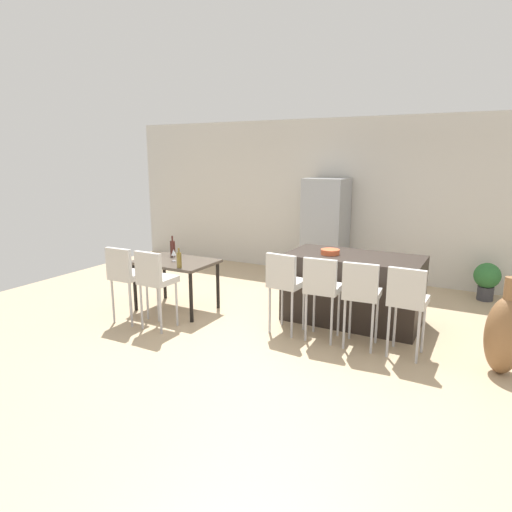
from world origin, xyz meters
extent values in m
plane|color=tan|center=(0.00, 0.00, 0.00)|extent=(10.00, 10.00, 0.00)
cube|color=beige|center=(0.00, 3.01, 1.45)|extent=(10.00, 0.12, 2.90)
cube|color=black|center=(0.56, 0.68, 0.46)|extent=(1.78, 0.93, 0.92)
cube|color=beige|center=(-0.07, -0.11, 0.65)|extent=(0.43, 0.43, 0.08)
cube|color=beige|center=(-0.08, -0.28, 0.87)|extent=(0.40, 0.09, 0.36)
cylinder|color=#B2B2B7|center=(-0.22, 0.06, 0.30)|extent=(0.03, 0.03, 0.61)
cylinder|color=#B2B2B7|center=(0.10, 0.04, 0.30)|extent=(0.03, 0.03, 0.61)
cylinder|color=#B2B2B7|center=(-0.24, -0.26, 0.30)|extent=(0.03, 0.03, 0.61)
cylinder|color=#B2B2B7|center=(0.08, -0.28, 0.30)|extent=(0.03, 0.03, 0.61)
cube|color=beige|center=(0.41, -0.11, 0.65)|extent=(0.42, 0.42, 0.08)
cube|color=beige|center=(0.42, -0.28, 0.87)|extent=(0.40, 0.08, 0.36)
cylinder|color=#B2B2B7|center=(0.24, 0.04, 0.30)|extent=(0.03, 0.03, 0.61)
cylinder|color=#B2B2B7|center=(0.56, 0.06, 0.30)|extent=(0.03, 0.03, 0.61)
cylinder|color=#B2B2B7|center=(0.26, -0.28, 0.30)|extent=(0.03, 0.03, 0.61)
cylinder|color=#B2B2B7|center=(0.58, -0.26, 0.30)|extent=(0.03, 0.03, 0.61)
cube|color=beige|center=(0.89, -0.11, 0.65)|extent=(0.43, 0.43, 0.08)
cube|color=beige|center=(0.90, -0.28, 0.87)|extent=(0.40, 0.09, 0.36)
cylinder|color=#B2B2B7|center=(0.72, 0.04, 0.30)|extent=(0.03, 0.03, 0.61)
cylinder|color=#B2B2B7|center=(1.04, 0.06, 0.30)|extent=(0.03, 0.03, 0.61)
cylinder|color=#B2B2B7|center=(0.74, -0.28, 0.30)|extent=(0.03, 0.03, 0.61)
cylinder|color=#B2B2B7|center=(1.06, -0.26, 0.30)|extent=(0.03, 0.03, 0.61)
cube|color=beige|center=(1.41, -0.11, 0.65)|extent=(0.41, 0.41, 0.08)
cube|color=beige|center=(1.41, -0.28, 0.87)|extent=(0.40, 0.07, 0.36)
cylinder|color=#B2B2B7|center=(1.25, 0.05, 0.30)|extent=(0.03, 0.03, 0.61)
cylinder|color=#B2B2B7|center=(1.57, 0.05, 0.30)|extent=(0.03, 0.03, 0.61)
cylinder|color=#B2B2B7|center=(1.25, -0.27, 0.30)|extent=(0.03, 0.03, 0.61)
cylinder|color=#B2B2B7|center=(1.57, -0.27, 0.30)|extent=(0.03, 0.03, 0.61)
cube|color=#4C4238|center=(-1.85, -0.10, 0.72)|extent=(1.13, 0.78, 0.04)
cylinder|color=black|center=(-2.36, 0.24, 0.35)|extent=(0.05, 0.05, 0.70)
cylinder|color=black|center=(-1.35, 0.24, 0.35)|extent=(0.05, 0.05, 0.70)
cylinder|color=black|center=(-2.36, -0.43, 0.35)|extent=(0.05, 0.05, 0.70)
cylinder|color=black|center=(-1.35, -0.43, 0.35)|extent=(0.05, 0.05, 0.70)
cube|color=beige|center=(-2.11, -0.79, 0.65)|extent=(0.41, 0.41, 0.08)
cube|color=beige|center=(-2.10, -0.96, 0.87)|extent=(0.40, 0.07, 0.36)
cylinder|color=#B2B2B7|center=(-2.27, -0.63, 0.30)|extent=(0.03, 0.03, 0.61)
cylinder|color=#B2B2B7|center=(-1.95, -0.62, 0.30)|extent=(0.03, 0.03, 0.61)
cylinder|color=#B2B2B7|center=(-2.26, -0.95, 0.30)|extent=(0.03, 0.03, 0.61)
cylinder|color=#B2B2B7|center=(-1.94, -0.94, 0.30)|extent=(0.03, 0.03, 0.61)
cube|color=beige|center=(-1.60, -0.79, 0.65)|extent=(0.40, 0.40, 0.08)
cube|color=beige|center=(-1.60, -0.96, 0.87)|extent=(0.40, 0.06, 0.36)
cylinder|color=#B2B2B7|center=(-1.76, -0.62, 0.30)|extent=(0.03, 0.03, 0.61)
cylinder|color=#B2B2B7|center=(-1.44, -0.63, 0.30)|extent=(0.03, 0.03, 0.61)
cylinder|color=#B2B2B7|center=(-1.76, -0.94, 0.30)|extent=(0.03, 0.03, 0.61)
cylinder|color=#B2B2B7|center=(-1.44, -0.95, 0.30)|extent=(0.03, 0.03, 0.61)
cylinder|color=#471E19|center=(-2.08, 0.12, 0.86)|extent=(0.08, 0.08, 0.23)
cylinder|color=#471E19|center=(-2.08, 0.12, 1.01)|extent=(0.03, 0.03, 0.08)
cylinder|color=brown|center=(-1.53, -0.42, 0.85)|extent=(0.07, 0.07, 0.21)
cylinder|color=brown|center=(-1.53, -0.42, 0.98)|extent=(0.02, 0.02, 0.06)
cylinder|color=silver|center=(-1.85, -0.13, 0.74)|extent=(0.06, 0.06, 0.00)
cylinder|color=silver|center=(-1.85, -0.13, 0.78)|extent=(0.01, 0.01, 0.08)
cone|color=silver|center=(-1.85, -0.13, 0.87)|extent=(0.07, 0.07, 0.09)
cube|color=#939699|center=(-0.53, 2.57, 0.92)|extent=(0.72, 0.68, 1.84)
cylinder|color=#C6512D|center=(0.25, 0.58, 0.96)|extent=(0.25, 0.25, 0.07)
ellipsoid|color=brown|center=(2.37, -0.09, 0.41)|extent=(0.38, 0.38, 0.83)
cylinder|color=brown|center=(2.37, -0.09, 0.92)|extent=(0.11, 0.11, 0.23)
cylinder|color=#38383D|center=(2.15, 2.56, 0.11)|extent=(0.24, 0.24, 0.22)
sphere|color=#2D6B33|center=(2.15, 2.56, 0.40)|extent=(0.40, 0.40, 0.40)
camera|label=1|loc=(2.18, -5.10, 2.22)|focal=31.41mm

